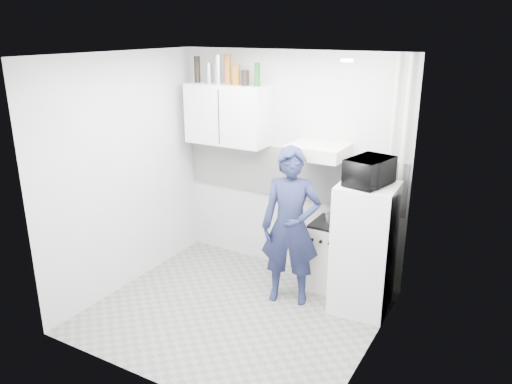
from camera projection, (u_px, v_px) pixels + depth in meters
The scene contains 24 objects.
floor at pixel (235, 312), 5.21m from camera, with size 2.80×2.80×0.00m, color gray.
ceiling at pixel (231, 55), 4.39m from camera, with size 2.80×2.80×0.00m, color white.
wall_back at pixel (290, 165), 5.83m from camera, with size 2.80×2.80×0.00m, color silver.
wall_left at pixel (125, 174), 5.46m from camera, with size 2.60×2.60×0.00m, color silver.
wall_right at pixel (376, 221), 4.14m from camera, with size 2.60×2.60×0.00m, color silver.
person at pixel (291, 227), 5.20m from camera, with size 0.62×0.41×1.70m, color #1B2141.
stove at pixel (332, 257), 5.60m from camera, with size 0.48×0.48×0.76m, color silver.
fridge at pixel (364, 248), 5.08m from camera, with size 0.57×0.57×1.37m, color white.
stove_top at pixel (334, 224), 5.47m from camera, with size 0.46×0.46×0.03m, color black.
saucepan at pixel (333, 218), 5.48m from camera, with size 0.17×0.17×0.09m, color silver.
microwave at pixel (369, 171), 4.83m from camera, with size 0.33×0.49×0.27m, color black.
bottle_a at pixel (197, 69), 5.90m from camera, with size 0.07×0.07×0.31m, color black.
bottle_b at pixel (209, 73), 5.83m from camera, with size 0.06×0.06×0.23m, color silver.
bottle_c at pixel (218, 69), 5.76m from camera, with size 0.08×0.08×0.33m, color silver.
bottle_d at pixel (228, 70), 5.69m from camera, with size 0.08×0.08×0.33m, color brown.
canister_a at pixel (236, 75), 5.65m from camera, with size 0.09×0.09×0.23m, color brown.
canister_b at pixel (245, 78), 5.61m from camera, with size 0.09×0.09×0.17m, color black.
bottle_e at pixel (257, 74), 5.52m from camera, with size 0.06×0.06×0.26m, color #144C1E.
upper_cabinet at pixel (227, 115), 5.86m from camera, with size 1.00×0.35×0.70m, color white.
range_hood at pixel (318, 151), 5.33m from camera, with size 0.60×0.50×0.14m, color silver.
backsplash at pixel (289, 173), 5.85m from camera, with size 2.74×0.03×0.60m, color white.
pipe_a at pixel (400, 183), 5.15m from camera, with size 0.05×0.05×2.60m, color silver.
pipe_b at pixel (388, 181), 5.21m from camera, with size 0.04×0.04×2.60m, color silver.
ceiling_spot_fixture at pixel (347, 60), 4.09m from camera, with size 0.10×0.10×0.02m, color white.
Camera 1 is at (2.44, -3.84, 2.83)m, focal length 35.00 mm.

